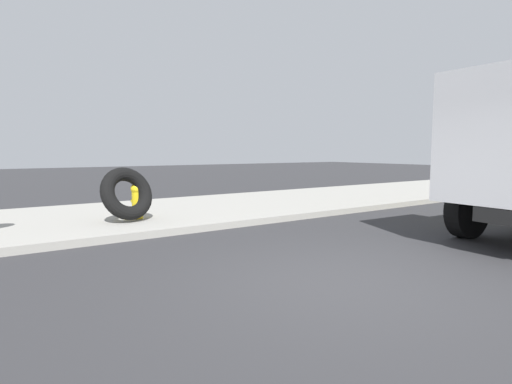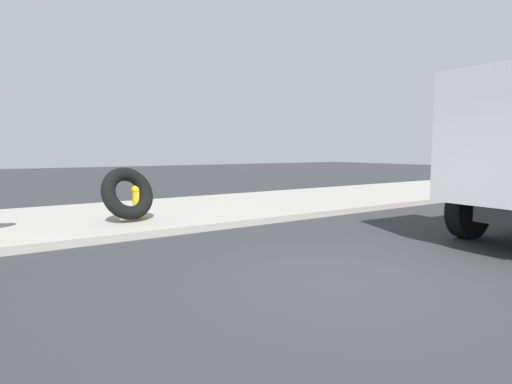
# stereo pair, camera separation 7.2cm
# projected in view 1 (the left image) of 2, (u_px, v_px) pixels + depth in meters

# --- Properties ---
(ground_plane) EXTENTS (80.00, 80.00, 0.00)m
(ground_plane) POSITION_uv_depth(u_px,v_px,m) (338.00, 285.00, 5.18)
(ground_plane) COLOR #2D2D30
(sidewalk_curb) EXTENTS (36.00, 5.00, 0.15)m
(sidewalk_curb) POSITION_uv_depth(u_px,v_px,m) (151.00, 214.00, 10.49)
(sidewalk_curb) COLOR #99968E
(sidewalk_curb) RESTS_ON ground
(fire_hydrant) EXTENTS (0.27, 0.62, 0.81)m
(fire_hydrant) POSITION_uv_depth(u_px,v_px,m) (137.00, 200.00, 9.28)
(fire_hydrant) COLOR yellow
(fire_hydrant) RESTS_ON sidewalk_curb
(loose_tire) EXTENTS (1.32, 0.98, 1.21)m
(loose_tire) POSITION_uv_depth(u_px,v_px,m) (127.00, 194.00, 8.93)
(loose_tire) COLOR black
(loose_tire) RESTS_ON sidewalk_curb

